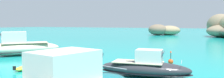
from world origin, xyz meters
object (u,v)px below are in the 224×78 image
islet_small (165,30)px  channel_buoy (171,61)px  motorboat_charcoal (145,67)px  motorboat_cream (19,47)px  dinghy_tender (27,67)px

islet_small → channel_buoy: islet_small is taller
islet_small → motorboat_charcoal: bearing=-77.6°
motorboat_cream → channel_buoy: motorboat_cream is taller
motorboat_cream → channel_buoy: (20.34, 2.66, -0.76)m
islet_small → dinghy_tender: (3.80, -69.26, -1.63)m
motorboat_charcoal → channel_buoy: size_ratio=5.37×
motorboat_cream → dinghy_tender: (8.77, -6.52, -0.87)m
motorboat_charcoal → islet_small: bearing=102.4°
motorboat_charcoal → dinghy_tender: bearing=-166.7°
motorboat_charcoal → motorboat_cream: size_ratio=0.75×
motorboat_cream → channel_buoy: 20.53m
islet_small → channel_buoy: size_ratio=9.64×
motorboat_cream → dinghy_tender: size_ratio=3.76×
dinghy_tender → channel_buoy: (11.57, 9.18, 0.11)m
islet_small → motorboat_charcoal: islet_small is taller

